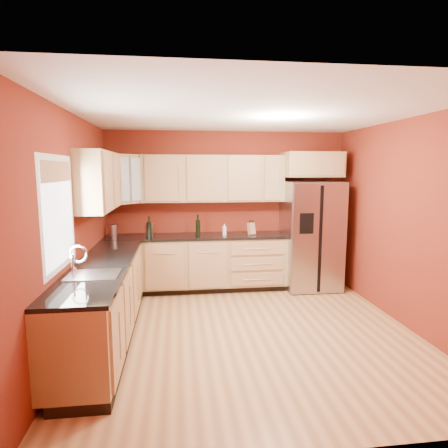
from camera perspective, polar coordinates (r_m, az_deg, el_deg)
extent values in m
plane|color=#A36F3F|center=(4.77, 3.78, -16.10)|extent=(4.00, 4.00, 0.00)
plane|color=white|center=(4.39, 4.11, 16.54)|extent=(4.00, 4.00, 0.00)
cube|color=maroon|center=(6.36, 0.50, 2.24)|extent=(4.00, 0.04, 2.60)
cube|color=maroon|center=(2.51, 12.75, -7.36)|extent=(4.00, 0.04, 2.60)
cube|color=maroon|center=(4.47, -22.11, -0.92)|extent=(0.04, 4.00, 2.60)
cube|color=maroon|center=(5.17, 26.28, -0.01)|extent=(0.04, 4.00, 2.60)
cube|color=#9D764C|center=(6.16, -4.24, -6.10)|extent=(2.90, 0.60, 0.88)
cube|color=#9D764C|center=(4.61, -17.84, -11.47)|extent=(0.60, 2.80, 0.88)
cube|color=black|center=(6.06, -4.28, -1.90)|extent=(2.90, 0.62, 0.04)
cube|color=black|center=(4.48, -17.98, -5.92)|extent=(0.62, 2.80, 0.04)
cube|color=#9D764C|center=(6.13, -1.62, 6.93)|extent=(2.30, 0.33, 0.75)
cube|color=#9D764C|center=(5.09, -18.53, 6.25)|extent=(0.33, 1.35, 0.75)
cube|color=#9D764C|center=(6.00, -15.20, 6.62)|extent=(0.67, 0.67, 0.75)
cube|color=#9D764C|center=(6.35, 13.18, 8.80)|extent=(0.92, 0.60, 0.40)
cube|color=silver|center=(6.37, 13.07, -1.68)|extent=(0.90, 0.75, 1.78)
cube|color=white|center=(3.96, -23.87, 1.52)|extent=(0.03, 0.90, 1.00)
cylinder|color=silver|center=(6.07, -11.29, -0.89)|extent=(0.15, 0.15, 0.20)
cylinder|color=silver|center=(6.14, -16.52, -0.99)|extent=(0.13, 0.13, 0.19)
cube|color=tan|center=(6.11, 4.18, -0.70)|extent=(0.12, 0.12, 0.19)
cylinder|color=white|center=(6.04, 0.08, -0.85)|extent=(0.08, 0.08, 0.18)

